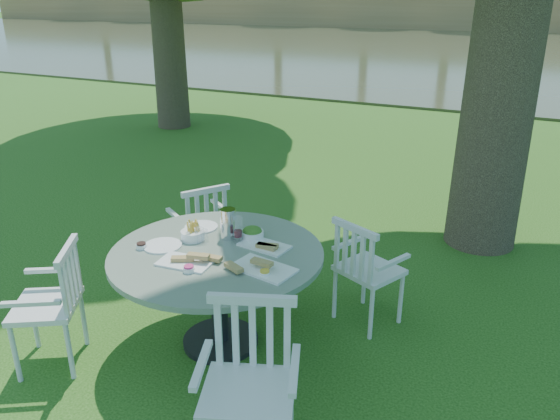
% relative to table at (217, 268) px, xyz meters
% --- Properties ---
extents(ground, '(140.00, 140.00, 0.00)m').
position_rel_table_xyz_m(ground, '(0.15, 0.49, -0.63)').
color(ground, '#163F0D').
rests_on(ground, ground).
extents(table, '(1.50, 1.50, 0.76)m').
position_rel_table_xyz_m(table, '(0.00, 0.00, 0.00)').
color(table, black).
rests_on(table, ground).
extents(chair_ne, '(0.57, 0.56, 0.87)m').
position_rel_table_xyz_m(chair_ne, '(0.85, 0.70, -0.12)').
color(chair_ne, silver).
rests_on(chair_ne, ground).
extents(chair_nw, '(0.59, 0.60, 0.88)m').
position_rel_table_xyz_m(chair_nw, '(-0.69, 0.84, -0.11)').
color(chair_nw, silver).
rests_on(chair_nw, ground).
extents(chair_sw, '(0.59, 0.60, 0.89)m').
position_rel_table_xyz_m(chair_sw, '(-0.86, -0.67, -0.11)').
color(chair_sw, silver).
rests_on(chair_sw, ground).
extents(chair_se, '(0.61, 0.60, 0.95)m').
position_rel_table_xyz_m(chair_se, '(0.72, -0.81, -0.07)').
color(chair_se, silver).
rests_on(chair_se, ground).
extents(tableware, '(1.18, 0.80, 0.23)m').
position_rel_table_xyz_m(tableware, '(-0.02, 0.10, 0.18)').
color(tableware, white).
rests_on(tableware, table).
extents(river, '(100.00, 28.00, 0.12)m').
position_rel_table_xyz_m(river, '(0.15, 23.49, -0.63)').
color(river, '#373A22').
rests_on(river, ground).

